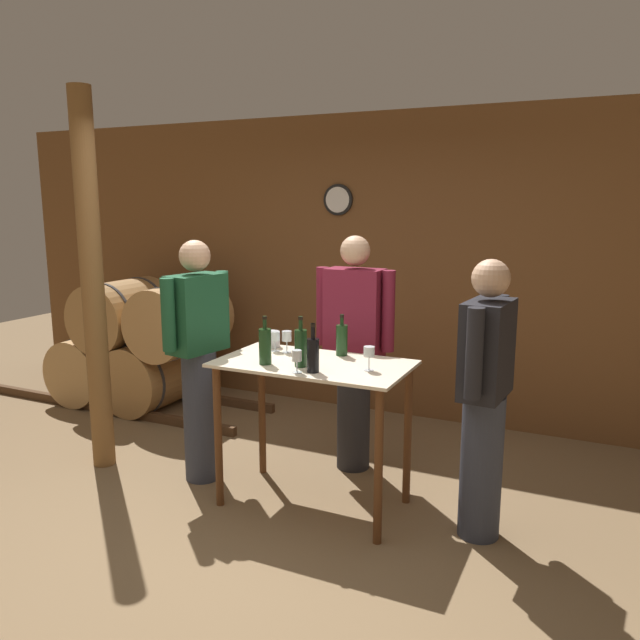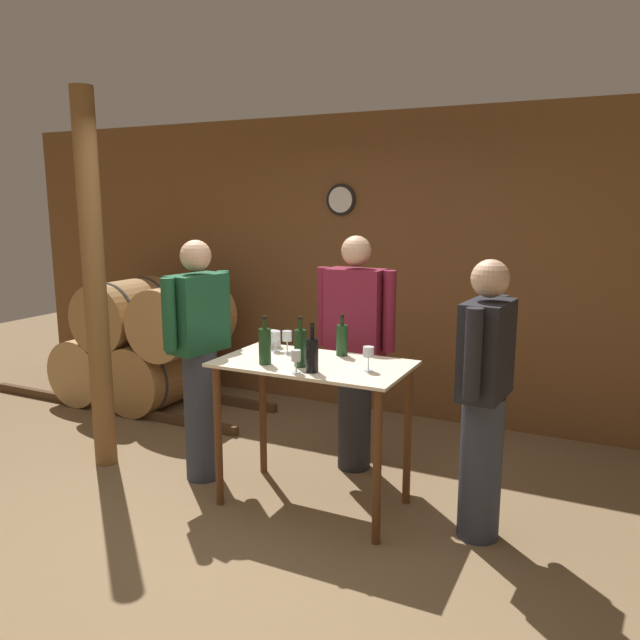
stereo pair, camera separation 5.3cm
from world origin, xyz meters
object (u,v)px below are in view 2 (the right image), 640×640
(ice_bucket, at_px, (270,339))
(person_host, at_px, (355,348))
(wine_bottle_far_left, at_px, (265,345))
(person_visitor_with_scarf, at_px, (199,356))
(wine_glass_near_left, at_px, (275,337))
(wine_glass_far_side, at_px, (368,353))
(wine_glass_near_center, at_px, (287,337))
(wine_bottle_right, at_px, (312,354))
(wine_bottle_left, at_px, (300,347))
(person_visitor_bearded, at_px, (484,396))
(wine_glass_near_right, at_px, (296,357))
(wooden_post, at_px, (95,284))
(wine_bottle_center, at_px, (342,339))

(ice_bucket, relative_size, person_host, 0.08)
(wine_bottle_far_left, distance_m, person_visitor_with_scarf, 0.68)
(wine_glass_near_left, xyz_separation_m, wine_glass_far_side, (0.73, -0.18, 0.01))
(wine_glass_near_center, relative_size, person_visitor_with_scarf, 0.09)
(wine_glass_far_side, bearing_deg, wine_bottle_right, -148.74)
(wine_bottle_left, relative_size, person_visitor_with_scarf, 0.18)
(wine_glass_near_center, xyz_separation_m, person_visitor_bearded, (1.31, -0.09, -0.19))
(wine_glass_near_center, bearing_deg, wine_glass_near_right, -55.19)
(person_host, bearing_deg, wine_glass_far_side, -61.43)
(wine_bottle_far_left, bearing_deg, person_host, 71.90)
(person_host, bearing_deg, wine_bottle_far_left, -108.10)
(wine_bottle_far_left, xyz_separation_m, wine_bottle_right, (0.34, -0.04, -0.01))
(wine_bottle_left, xyz_separation_m, wine_glass_near_left, (-0.33, 0.27, -0.02))
(wooden_post, xyz_separation_m, wine_bottle_center, (1.78, 0.34, -0.30))
(wine_bottle_center, bearing_deg, wooden_post, -169.15)
(person_visitor_bearded, bearing_deg, wine_bottle_far_left, -169.80)
(wine_bottle_far_left, xyz_separation_m, person_host, (0.26, 0.80, -0.17))
(person_host, bearing_deg, wine_bottle_right, -84.50)
(wine_bottle_left, xyz_separation_m, wine_glass_far_side, (0.40, 0.09, -0.01))
(wine_bottle_center, bearing_deg, person_host, 100.53)
(wine_glass_near_center, bearing_deg, wine_bottle_far_left, -86.15)
(wine_bottle_left, distance_m, person_visitor_with_scarf, 0.89)
(wine_bottle_far_left, height_order, ice_bucket, wine_bottle_far_left)
(wine_bottle_center, distance_m, person_host, 0.44)
(wine_bottle_far_left, bearing_deg, wine_glass_far_side, 12.04)
(wine_bottle_left, xyz_separation_m, person_visitor_with_scarf, (-0.86, 0.14, -0.18))
(wooden_post, xyz_separation_m, person_visitor_bearded, (2.73, 0.17, -0.49))
(person_host, bearing_deg, person_visitor_bearded, -29.10)
(wine_bottle_right, bearing_deg, wine_glass_near_center, 135.58)
(wine_bottle_left, relative_size, wine_glass_near_left, 2.28)
(wine_glass_far_side, distance_m, person_visitor_bearded, 0.70)
(person_host, distance_m, person_visitor_with_scarf, 1.09)
(person_visitor_with_scarf, bearing_deg, wine_bottle_center, 13.05)
(wine_bottle_left, height_order, person_visitor_with_scarf, person_visitor_with_scarf)
(wooden_post, distance_m, wine_glass_near_left, 1.39)
(wooden_post, xyz_separation_m, person_visitor_with_scarf, (0.81, 0.12, -0.46))
(wine_bottle_left, distance_m, wine_glass_near_center, 0.37)
(ice_bucket, bearing_deg, wine_bottle_center, -0.64)
(wine_glass_near_left, bearing_deg, wine_glass_near_center, 3.68)
(wooden_post, xyz_separation_m, wine_bottle_far_left, (1.44, -0.06, -0.28))
(wine_bottle_left, height_order, wine_glass_near_center, wine_bottle_left)
(wine_glass_near_center, relative_size, person_host, 0.09)
(wine_glass_near_right, relative_size, person_host, 0.08)
(wine_bottle_left, relative_size, wine_bottle_center, 1.14)
(wine_bottle_center, height_order, ice_bucket, wine_bottle_center)
(wine_glass_far_side, distance_m, person_host, 0.78)
(wine_bottle_center, bearing_deg, wine_glass_far_side, -42.88)
(wooden_post, bearing_deg, wine_glass_near_left, 10.67)
(wine_glass_near_left, bearing_deg, wine_bottle_center, 11.38)
(wine_bottle_right, xyz_separation_m, person_visitor_with_scarf, (-0.98, 0.22, -0.17))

